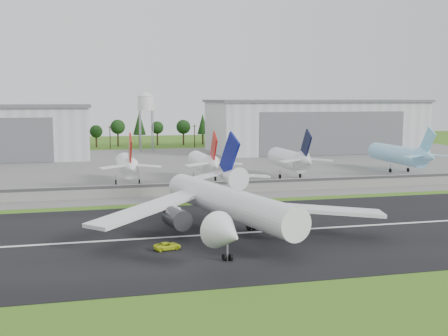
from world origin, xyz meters
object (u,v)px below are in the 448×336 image
object	(u,v)px
main_airliner	(228,210)
parked_jet_skyblue	(402,155)
parked_jet_red_a	(128,165)
parked_jet_navy	(292,160)
parked_jet_red_b	(205,163)
ground_vehicle	(168,246)

from	to	relation	value
main_airliner	parked_jet_skyblue	world-z (taller)	main_airliner
parked_jet_red_a	parked_jet_navy	world-z (taller)	parked_jet_navy
parked_jet_red_b	parked_jet_navy	distance (m)	28.44
ground_vehicle	parked_jet_red_a	xyz separation A→B (m)	(-1.25, 75.10, 5.27)
parked_jet_red_b	parked_jet_navy	xyz separation A→B (m)	(28.43, 0.04, 0.29)
parked_jet_red_b	parked_jet_navy	size ratio (longest dim) A/B	1.00
parked_jet_navy	main_airliner	bearing A→B (deg)	-119.63
main_airliner	ground_vehicle	size ratio (longest dim) A/B	12.36
parked_jet_red_a	parked_jet_navy	xyz separation A→B (m)	(52.23, 0.05, 0.33)
main_airliner	parked_jet_skyblue	distance (m)	108.17
parked_jet_skyblue	main_airliner	bearing A→B (deg)	-138.25
ground_vehicle	parked_jet_red_a	distance (m)	75.29
main_airliner	parked_jet_navy	bearing A→B (deg)	-134.43
main_airliner	parked_jet_skyblue	xyz separation A→B (m)	(80.69, 72.02, 1.51)
ground_vehicle	parked_jet_skyblue	xyz separation A→B (m)	(93.56, 80.16, 5.64)
parked_jet_red_a	parked_jet_red_b	world-z (taller)	parked_jet_red_b
ground_vehicle	parked_jet_skyblue	distance (m)	123.34
parked_jet_red_a	parked_jet_navy	bearing A→B (deg)	0.06
ground_vehicle	parked_jet_skyblue	size ratio (longest dim) A/B	0.13
main_airliner	ground_vehicle	bearing A→B (deg)	17.51
ground_vehicle	parked_jet_navy	distance (m)	90.98
ground_vehicle	parked_jet_navy	bearing A→B (deg)	-47.54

